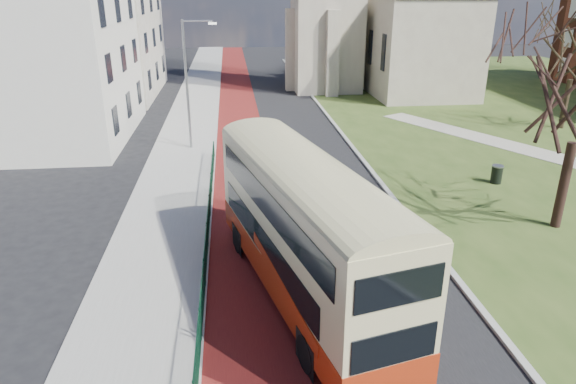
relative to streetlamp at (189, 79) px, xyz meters
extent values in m
plane|color=black|center=(4.35, -18.00, -4.59)|extent=(160.00, 160.00, 0.00)
cube|color=black|center=(5.85, 2.00, -4.59)|extent=(9.00, 120.00, 0.01)
cube|color=#591414|center=(3.15, 2.00, -4.59)|extent=(3.40, 120.00, 0.01)
cube|color=gray|center=(-0.65, 2.00, -4.53)|extent=(4.00, 120.00, 0.12)
cube|color=#999993|center=(1.35, 2.00, -4.53)|extent=(0.25, 120.00, 0.13)
cube|color=#999993|center=(10.45, 4.00, -4.53)|extent=(0.25, 80.00, 0.13)
cylinder|color=#0D3D28|center=(1.40, -14.00, -3.49)|extent=(0.04, 24.00, 0.04)
cylinder|color=#0D3D28|center=(1.40, -14.00, -4.44)|extent=(0.04, 24.00, 0.04)
cube|color=gray|center=(20.85, 20.00, -0.09)|extent=(9.00, 18.00, 9.00)
cube|color=silver|center=(-9.65, 4.00, 1.66)|extent=(10.00, 14.00, 12.50)
cube|color=#B7B09B|center=(-9.65, 20.00, 0.91)|extent=(10.00, 16.00, 11.00)
cylinder|color=gray|center=(-0.15, 0.00, -0.47)|extent=(0.16, 0.16, 8.00)
cylinder|color=gray|center=(0.75, 0.00, 3.43)|extent=(1.80, 0.10, 0.10)
cube|color=silver|center=(1.65, 0.00, 3.28)|extent=(0.50, 0.18, 0.12)
cube|color=#9A280E|center=(4.78, -18.02, -3.54)|extent=(5.25, 11.72, 1.04)
cube|color=#C5BD86|center=(4.78, -18.02, -1.51)|extent=(5.22, 11.66, 3.01)
cube|color=black|center=(3.44, -18.03, -2.45)|extent=(2.26, 9.11, 0.99)
cube|color=black|center=(5.97, -17.41, -2.45)|extent=(2.26, 9.11, 0.99)
cube|color=black|center=(3.51, -18.33, -0.89)|extent=(2.47, 10.00, 0.93)
cube|color=black|center=(6.05, -17.72, -0.89)|extent=(2.47, 10.00, 0.93)
cube|color=black|center=(3.45, -12.50, -2.45)|extent=(2.28, 0.63, 1.09)
cube|color=black|center=(3.45, -12.50, -0.89)|extent=(2.28, 0.63, 0.93)
cube|color=orange|center=(3.45, -12.50, -0.30)|extent=(1.82, 0.53, 0.31)
cylinder|color=black|center=(2.70, -14.53, -4.05)|extent=(0.56, 1.12, 1.08)
cylinder|color=black|center=(5.04, -13.97, -4.05)|extent=(0.56, 1.12, 1.08)
cylinder|color=black|center=(4.41, -21.63, -4.05)|extent=(0.56, 1.12, 1.08)
cylinder|color=black|center=(6.75, -21.07, -4.05)|extent=(0.56, 1.12, 1.08)
cylinder|color=black|center=(16.66, -13.79, -2.63)|extent=(0.48, 0.48, 3.84)
cylinder|color=#2D2316|center=(27.24, 2.31, -2.74)|extent=(0.50, 0.50, 3.62)
cylinder|color=black|center=(16.65, -8.34, -4.09)|extent=(0.72, 0.72, 0.93)
cylinder|color=gray|center=(16.65, -8.34, -3.59)|extent=(0.77, 0.77, 0.06)
camera|label=1|loc=(2.58, -32.93, 5.28)|focal=32.00mm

